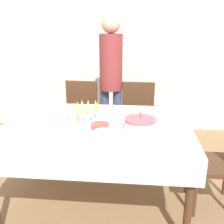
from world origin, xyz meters
TOP-DOWN VIEW (x-y plane):
  - ground_plane at (0.00, 0.00)m, footprint 12.00×12.00m
  - wall_back at (0.00, 1.93)m, footprint 8.00×0.05m
  - dining_table at (0.00, 0.00)m, footprint 1.64×1.17m
  - dining_chair_far_left at (-0.36, 0.91)m, footprint 0.45×0.45m
  - dining_chair_far_right at (0.36, 0.91)m, footprint 0.43×0.43m
  - birthday_cake at (0.38, -0.10)m, footprint 0.27×0.27m
  - champagne_tray at (-0.10, 0.06)m, footprint 0.31×0.31m
  - plate_stack_main at (0.12, -0.31)m, footprint 0.22×0.22m
  - plate_stack_dessert at (0.05, -0.11)m, footprint 0.15×0.15m
  - cake_knife at (0.45, -0.33)m, footprint 0.27×0.15m
  - fork_pile at (-0.36, -0.09)m, footprint 0.18×0.10m
  - napkin_pile at (-0.34, 0.05)m, footprint 0.15×0.15m
  - person_standing at (0.03, 1.03)m, footprint 0.28×0.28m

SIDE VIEW (x-z plane):
  - ground_plane at x=0.00m, z-range 0.00..0.00m
  - dining_chair_far_left at x=-0.36m, z-range 0.04..0.99m
  - dining_chair_far_right at x=0.36m, z-range 0.04..0.99m
  - dining_table at x=0.00m, z-range 0.29..1.06m
  - cake_knife at x=0.45m, z-range 0.78..0.78m
  - napkin_pile at x=-0.34m, z-range 0.78..0.79m
  - fork_pile at x=-0.36m, z-range 0.78..0.80m
  - plate_stack_dessert at x=0.05m, z-range 0.78..0.82m
  - plate_stack_main at x=0.12m, z-range 0.78..0.82m
  - birthday_cake at x=0.38m, z-range 0.74..0.91m
  - champagne_tray at x=-0.10m, z-range 0.78..0.96m
  - person_standing at x=0.03m, z-range 0.19..1.93m
  - wall_back at x=0.00m, z-range 0.00..2.70m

